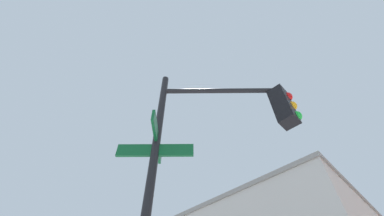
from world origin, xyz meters
name	(u,v)px	position (x,y,z in m)	size (l,w,h in m)	color
traffic_signal_near	(223,140)	(-6.34, -6.37, 3.67)	(2.13, 2.04, 5.27)	black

